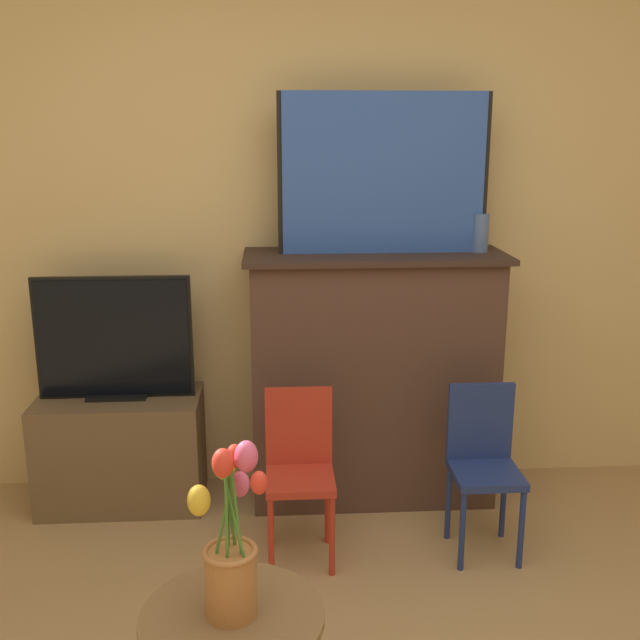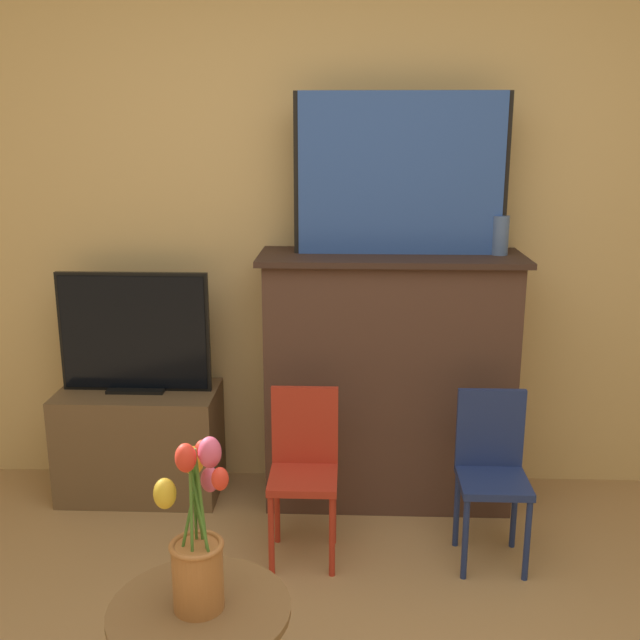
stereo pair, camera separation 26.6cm
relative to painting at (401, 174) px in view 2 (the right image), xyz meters
The scene contains 9 objects.
wall_back 0.37m from the painting, 138.16° to the left, with size 8.00×0.06×2.70m.
fireplace_mantel 0.91m from the painting, behind, with size 1.16×0.44×1.16m.
painting is the anchor object (origin of this frame).
mantel_candle 0.51m from the painting, ahead, with size 0.07×0.07×0.17m.
tv_stand 1.72m from the painting, behind, with size 0.73×0.39×0.52m.
tv_monitor 1.39m from the painting, behind, with size 0.69×0.12×0.55m.
chair_red 1.28m from the painting, 127.65° to the right, with size 0.27×0.27×0.69m.
chair_blue 1.27m from the painting, 54.59° to the right, with size 0.27×0.27×0.69m.
vase_tulips 1.86m from the painting, 111.33° to the right, with size 0.20×0.18×0.50m.
Camera 2 is at (0.04, -1.35, 1.70)m, focal length 42.00 mm.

